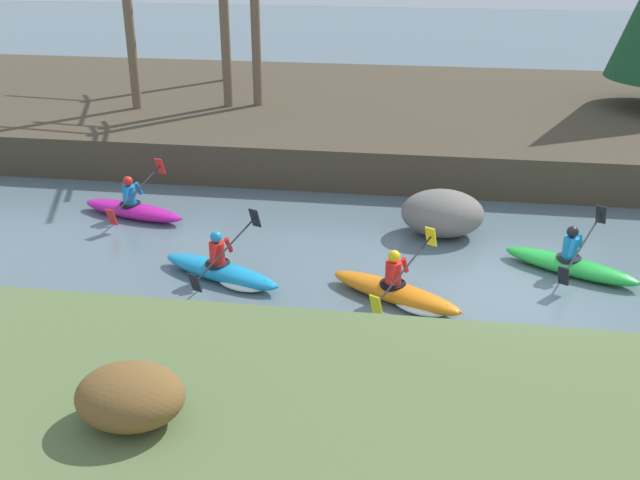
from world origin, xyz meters
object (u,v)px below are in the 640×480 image
kayaker_lead (572,264)px  kayaker_middle (400,293)px  kayaker_far_back (133,209)px  kayaker_trailing (225,271)px  boulder_midstream (442,213)px

kayaker_lead → kayaker_middle: size_ratio=1.00×
kayaker_middle → kayaker_far_back: bearing=-179.2°
kayaker_middle → kayaker_far_back: 7.18m
kayaker_middle → kayaker_trailing: size_ratio=0.98×
kayaker_trailing → kayaker_lead: bearing=34.0°
kayaker_middle → boulder_midstream: (0.75, 3.28, 0.32)m
kayaker_middle → boulder_midstream: kayaker_middle is taller
kayaker_lead → kayaker_middle: bearing=-125.0°
kayaker_middle → kayaker_far_back: same height
boulder_midstream → kayaker_far_back: bearing=-179.7°
kayaker_lead → kayaker_trailing: 6.85m
kayaker_far_back → boulder_midstream: (7.15, 0.03, 0.29)m
kayaker_middle → boulder_midstream: 3.38m
kayaker_lead → kayaker_far_back: size_ratio=0.96×
boulder_midstream → kayaker_middle: bearing=-102.8°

